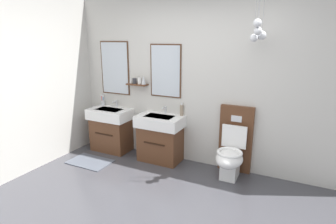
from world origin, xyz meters
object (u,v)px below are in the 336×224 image
vanity_sink_right (160,137)px  toilet (232,151)px  vanity_sink_left (111,128)px  soap_dispenser (182,110)px  toothbrush_cup (103,102)px

vanity_sink_right → toilet: 1.16m
vanity_sink_left → vanity_sink_right: (0.98, 0.00, 0.00)m
soap_dispenser → toilet: bearing=-11.1°
vanity_sink_left → toothbrush_cup: toothbrush_cup is taller
vanity_sink_left → toilet: bearing=-0.1°
vanity_sink_left → toilet: toilet is taller
vanity_sink_left → soap_dispenser: 1.36m
vanity_sink_right → toothbrush_cup: (-1.26, 0.16, 0.41)m
vanity_sink_left → toothbrush_cup: (-0.28, 0.16, 0.41)m
vanity_sink_right → toothbrush_cup: toothbrush_cup is taller
vanity_sink_left → vanity_sink_right: bearing=0.0°
soap_dispenser → vanity_sink_left: bearing=-172.5°
vanity_sink_right → toothbrush_cup: 1.34m
vanity_sink_right → soap_dispenser: 0.56m
toothbrush_cup → vanity_sink_right: bearing=-7.1°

